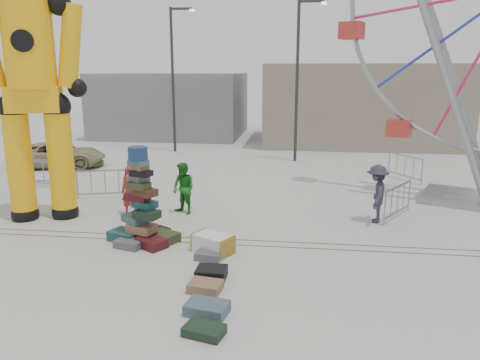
# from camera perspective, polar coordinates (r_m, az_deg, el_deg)

# --- Properties ---
(ground) EXTENTS (90.00, 90.00, 0.00)m
(ground) POSITION_cam_1_polar(r_m,az_deg,el_deg) (12.65, -8.08, -8.49)
(ground) COLOR #9E9E99
(ground) RESTS_ON ground
(track_line_near) EXTENTS (40.00, 0.04, 0.01)m
(track_line_near) POSITION_cam_1_polar(r_m,az_deg,el_deg) (13.19, -7.39, -7.52)
(track_line_near) COLOR #47443F
(track_line_near) RESTS_ON ground
(track_line_far) EXTENTS (40.00, 0.04, 0.01)m
(track_line_far) POSITION_cam_1_polar(r_m,az_deg,el_deg) (13.55, -6.96, -6.93)
(track_line_far) COLOR #47443F
(track_line_far) RESTS_ON ground
(building_right) EXTENTS (12.00, 8.00, 5.00)m
(building_right) POSITION_cam_1_polar(r_m,az_deg,el_deg) (31.60, 14.37, 8.98)
(building_right) COLOR gray
(building_right) RESTS_ON ground
(building_left) EXTENTS (10.00, 8.00, 4.40)m
(building_left) POSITION_cam_1_polar(r_m,az_deg,el_deg) (34.65, -8.22, 9.10)
(building_left) COLOR gray
(building_left) RESTS_ON ground
(lamp_post_right) EXTENTS (1.41, 0.25, 8.00)m
(lamp_post_right) POSITION_cam_1_polar(r_m,az_deg,el_deg) (24.30, 7.21, 12.78)
(lamp_post_right) COLOR #2D2D30
(lamp_post_right) RESTS_ON ground
(lamp_post_left) EXTENTS (1.41, 0.25, 8.00)m
(lamp_post_left) POSITION_cam_1_polar(r_m,az_deg,el_deg) (27.25, -8.02, 12.80)
(lamp_post_left) COLOR #2D2D30
(lamp_post_left) RESTS_ON ground
(suitcase_tower) EXTENTS (2.10, 1.75, 2.67)m
(suitcase_tower) POSITION_cam_1_polar(r_m,az_deg,el_deg) (13.19, -11.86, -4.28)
(suitcase_tower) COLOR #18484A
(suitcase_tower) RESTS_ON ground
(crash_test_dummy) EXTENTS (3.27, 1.58, 8.28)m
(crash_test_dummy) POSITION_cam_1_polar(r_m,az_deg,el_deg) (15.72, -24.00, 11.07)
(crash_test_dummy) COLOR black
(crash_test_dummy) RESTS_ON ground
(steamer_trunk) EXTENTS (1.19, 1.02, 0.48)m
(steamer_trunk) POSITION_cam_1_polar(r_m,az_deg,el_deg) (12.33, -3.32, -7.76)
(steamer_trunk) COLOR silver
(steamer_trunk) RESTS_ON ground
(row_case_0) EXTENTS (0.75, 0.55, 0.23)m
(row_case_0) POSITION_cam_1_polar(r_m,az_deg,el_deg) (12.74, -4.23, -7.67)
(row_case_0) COLOR #383B1D
(row_case_0) RESTS_ON ground
(row_case_1) EXTENTS (0.72, 0.62, 0.19)m
(row_case_1) POSITION_cam_1_polar(r_m,az_deg,el_deg) (12.01, -3.73, -9.10)
(row_case_1) COLOR #575A5E
(row_case_1) RESTS_ON ground
(row_case_2) EXTENTS (0.70, 0.59, 0.25)m
(row_case_2) POSITION_cam_1_polar(r_m,az_deg,el_deg) (10.94, -3.51, -11.24)
(row_case_2) COLOR black
(row_case_2) RESTS_ON ground
(row_case_3) EXTENTS (0.77, 0.64, 0.21)m
(row_case_3) POSITION_cam_1_polar(r_m,az_deg,el_deg) (10.38, -4.24, -12.82)
(row_case_3) COLOR #886445
(row_case_3) RESTS_ON ground
(row_case_4) EXTENTS (0.92, 0.71, 0.23)m
(row_case_4) POSITION_cam_1_polar(r_m,az_deg,el_deg) (9.52, -4.05, -15.33)
(row_case_4) COLOR #455B63
(row_case_4) RESTS_ON ground
(row_case_5) EXTENTS (0.82, 0.64, 0.18)m
(row_case_5) POSITION_cam_1_polar(r_m,az_deg,el_deg) (8.87, -4.40, -17.83)
(row_case_5) COLOR black
(row_case_5) RESTS_ON ground
(barricade_dummy_a) EXTENTS (2.00, 0.31, 1.10)m
(barricade_dummy_a) POSITION_cam_1_polar(r_m,az_deg,el_deg) (21.11, -24.06, 0.89)
(barricade_dummy_a) COLOR gray
(barricade_dummy_a) RESTS_ON ground
(barricade_dummy_b) EXTENTS (1.98, 0.47, 1.10)m
(barricade_dummy_b) POSITION_cam_1_polar(r_m,az_deg,el_deg) (20.49, -22.82, 0.66)
(barricade_dummy_b) COLOR gray
(barricade_dummy_b) RESTS_ON ground
(barricade_dummy_c) EXTENTS (1.95, 0.65, 1.10)m
(barricade_dummy_c) POSITION_cam_1_polar(r_m,az_deg,el_deg) (18.02, -16.12, -0.43)
(barricade_dummy_c) COLOR gray
(barricade_dummy_c) RESTS_ON ground
(barricade_wheel_front) EXTENTS (1.16, 1.74, 1.10)m
(barricade_wheel_front) POSITION_cam_1_polar(r_m,az_deg,el_deg) (15.84, 18.66, -2.48)
(barricade_wheel_front) COLOR gray
(barricade_wheel_front) RESTS_ON ground
(barricade_wheel_back) EXTENTS (1.11, 1.77, 1.10)m
(barricade_wheel_back) POSITION_cam_1_polar(r_m,az_deg,el_deg) (21.43, 19.45, 1.47)
(barricade_wheel_back) COLOR gray
(barricade_wheel_back) RESTS_ON ground
(pedestrian_red) EXTENTS (0.69, 0.59, 1.61)m
(pedestrian_red) POSITION_cam_1_polar(r_m,az_deg,el_deg) (15.71, -13.21, -1.29)
(pedestrian_red) COLOR #AE181E
(pedestrian_red) RESTS_ON ground
(pedestrian_green) EXTENTS (1.05, 1.00, 1.71)m
(pedestrian_green) POSITION_cam_1_polar(r_m,az_deg,el_deg) (15.50, -6.89, -1.03)
(pedestrian_green) COLOR #1B6C1C
(pedestrian_green) RESTS_ON ground
(pedestrian_black) EXTENTS (1.14, 0.87, 1.81)m
(pedestrian_black) POSITION_cam_1_polar(r_m,az_deg,el_deg) (16.75, -12.73, -0.01)
(pedestrian_black) COLOR black
(pedestrian_black) RESTS_ON ground
(pedestrian_grey) EXTENTS (0.86, 1.27, 1.83)m
(pedestrian_grey) POSITION_cam_1_polar(r_m,az_deg,el_deg) (15.11, 16.33, -1.63)
(pedestrian_grey) COLOR #2A2836
(pedestrian_grey) RESTS_ON ground
(parked_suv) EXTENTS (4.77, 2.96, 1.23)m
(parked_suv) POSITION_cam_1_polar(r_m,az_deg,el_deg) (24.53, -21.29, 2.90)
(parked_suv) COLOR #9B9164
(parked_suv) RESTS_ON ground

